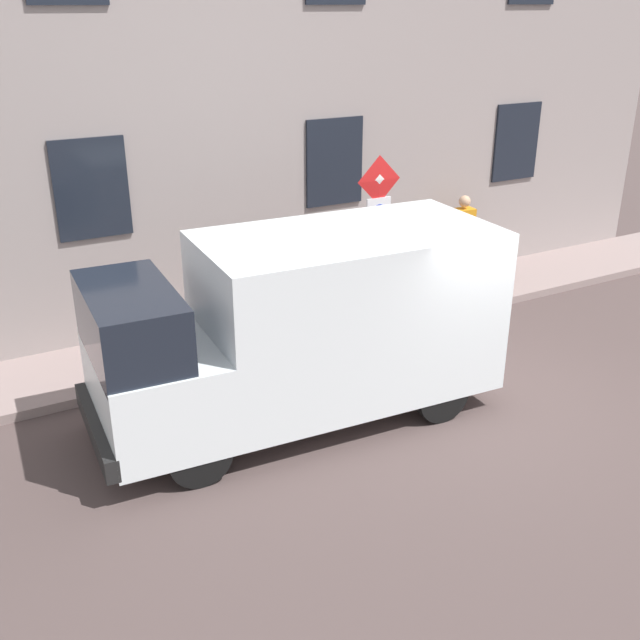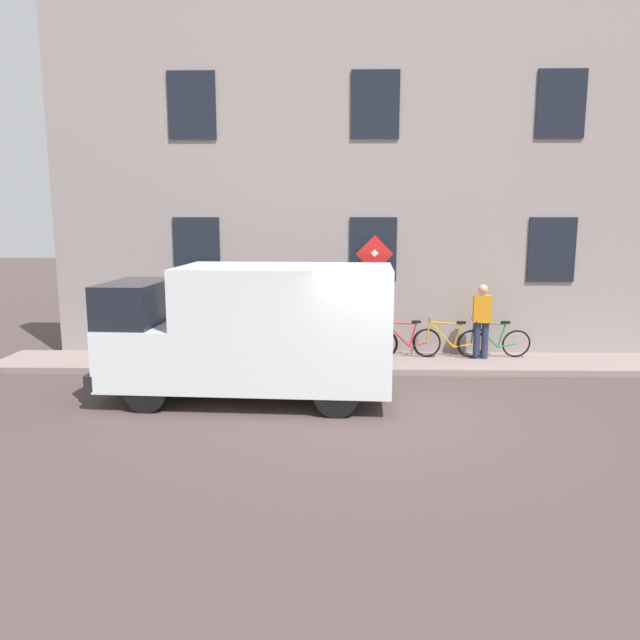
% 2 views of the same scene
% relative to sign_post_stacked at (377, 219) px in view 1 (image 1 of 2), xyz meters
% --- Properties ---
extents(ground_plane, '(80.00, 80.00, 0.00)m').
position_rel_sign_post_stacked_xyz_m(ground_plane, '(-2.78, -0.07, -1.98)').
color(ground_plane, '#4B3C3A').
extents(sidewalk_slab, '(1.74, 17.19, 0.14)m').
position_rel_sign_post_stacked_xyz_m(sidewalk_slab, '(0.66, -0.07, -1.91)').
color(sidewalk_slab, gray).
rests_on(sidewalk_slab, ground_plane).
extents(building_facade, '(0.75, 15.19, 8.17)m').
position_rel_sign_post_stacked_xyz_m(building_facade, '(1.88, -0.07, 2.11)').
color(building_facade, gray).
rests_on(building_facade, ground_plane).
extents(sign_post_stacked, '(0.15, 0.56, 2.73)m').
position_rel_sign_post_stacked_xyz_m(sign_post_stacked, '(0.00, 0.00, 0.00)').
color(sign_post_stacked, '#474C47').
rests_on(sign_post_stacked, sidewalk_slab).
extents(delivery_van, '(2.30, 5.43, 2.50)m').
position_rel_sign_post_stacked_xyz_m(delivery_van, '(-1.92, 2.32, -0.64)').
color(delivery_van, white).
rests_on(delivery_van, ground_plane).
extents(bicycle_green, '(0.46, 1.71, 0.89)m').
position_rel_sign_post_stacked_xyz_m(bicycle_green, '(0.98, -2.85, -1.47)').
color(bicycle_green, black).
rests_on(bicycle_green, sidewalk_slab).
extents(bicycle_orange, '(0.46, 1.72, 0.89)m').
position_rel_sign_post_stacked_xyz_m(bicycle_orange, '(0.98, -1.83, -1.47)').
color(bicycle_orange, black).
rests_on(bicycle_orange, sidewalk_slab).
extents(bicycle_red, '(0.48, 1.71, 0.89)m').
position_rel_sign_post_stacked_xyz_m(bicycle_red, '(0.98, -0.81, -1.47)').
color(bicycle_red, black).
rests_on(bicycle_red, sidewalk_slab).
extents(bicycle_purple, '(0.46, 1.72, 0.89)m').
position_rel_sign_post_stacked_xyz_m(bicycle_purple, '(0.98, 0.22, -1.47)').
color(bicycle_purple, black).
rests_on(bicycle_purple, sidewalk_slab).
extents(pedestrian, '(0.31, 0.43, 1.72)m').
position_rel_sign_post_stacked_xyz_m(pedestrian, '(0.91, -2.54, -0.91)').
color(pedestrian, '#262B47').
rests_on(pedestrian, sidewalk_slab).
extents(litter_bin, '(0.44, 0.44, 0.90)m').
position_rel_sign_post_stacked_xyz_m(litter_bin, '(0.14, 0.64, -1.39)').
color(litter_bin, '#2D5133').
rests_on(litter_bin, sidewalk_slab).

